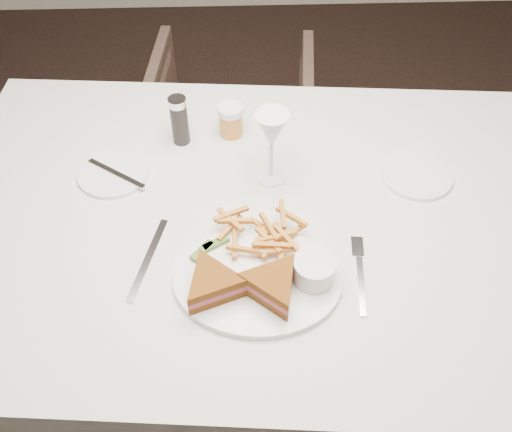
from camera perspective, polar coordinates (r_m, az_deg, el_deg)
The scene contains 3 objects.
table at distance 1.50m, azimuth -0.07°, elevation -9.33°, with size 1.36×0.90×0.75m, color silver.
chair_far at distance 2.14m, azimuth -2.42°, elevation 9.37°, with size 0.57×0.54×0.59m, color #4B392E.
table_setting at distance 1.13m, azimuth -0.05°, elevation -1.17°, with size 0.84×0.64×0.18m.
Camera 1 is at (0.15, -0.56, 1.65)m, focal length 40.00 mm.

